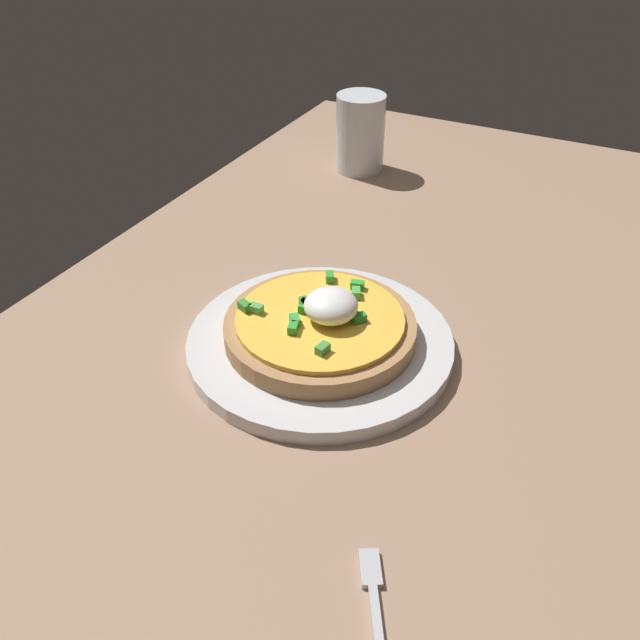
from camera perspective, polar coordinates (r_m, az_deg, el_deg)
The scene contains 5 objects.
dining_table at distance 66.98cm, azimuth 3.29°, elevation -3.66°, with size 126.46×70.87×3.28cm, color #9A785F.
plate at distance 65.53cm, azimuth -0.00°, elevation -1.95°, with size 25.19×25.19×1.51cm, color silver.
pizza at distance 64.23cm, azimuth 0.07°, elevation -0.45°, with size 17.98×17.98×5.15cm.
cup_near at distance 100.63cm, azimuth 3.33°, elevation 14.90°, with size 6.86×6.86×10.72cm.
fork at distance 47.76cm, azimuth 4.61°, elevation -22.94°, with size 10.29×6.44×0.50cm.
Camera 1 is at (47.56, 19.95, 44.38)cm, focal length 38.73 mm.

